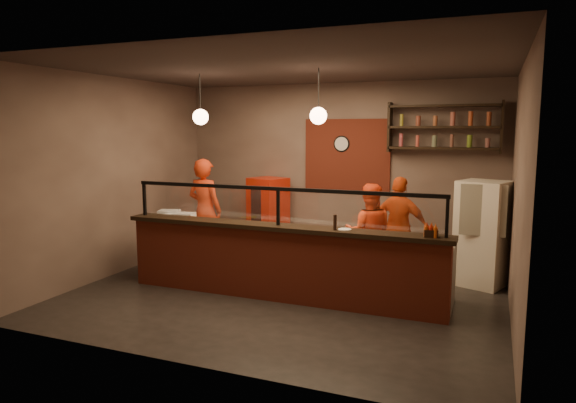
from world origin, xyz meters
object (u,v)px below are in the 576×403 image
at_px(cook_mid, 369,233).
at_px(fridge, 482,234).
at_px(pizza_dough, 300,230).
at_px(condiment_caddy, 431,233).
at_px(cook_left, 205,210).
at_px(pepper_mill, 335,222).
at_px(wall_clock, 342,144).
at_px(cook_right, 399,227).
at_px(red_cooler, 268,216).

distance_m(cook_mid, fridge, 1.70).
distance_m(pizza_dough, condiment_caddy, 2.01).
relative_size(cook_left, pepper_mill, 9.15).
bearing_deg(cook_mid, pizza_dough, 28.59).
height_order(cook_mid, pizza_dough, cook_mid).
xyz_separation_m(wall_clock, cook_left, (-2.15, -1.29, -1.17)).
distance_m(cook_right, pizza_dough, 1.74).
bearing_deg(condiment_caddy, cook_mid, 128.70).
bearing_deg(red_cooler, cook_mid, -6.50).
bearing_deg(cook_right, red_cooler, -5.98).
height_order(fridge, pepper_mill, fridge).
relative_size(cook_left, red_cooler, 1.27).
bearing_deg(red_cooler, fridge, 10.76).
distance_m(cook_mid, pizza_dough, 1.16).
xyz_separation_m(cook_left, red_cooler, (0.80, 0.98, -0.20)).
xyz_separation_m(cook_mid, condiment_caddy, (1.07, -1.34, 0.33)).
distance_m(wall_clock, cook_mid, 2.15).
bearing_deg(wall_clock, cook_right, -38.94).
bearing_deg(red_cooler, cook_right, 5.45).
bearing_deg(cook_right, pepper_mill, 82.36).
relative_size(cook_mid, condiment_caddy, 9.27).
xyz_separation_m(cook_right, fridge, (1.24, 0.04, -0.01)).
distance_m(cook_right, pepper_mill, 1.89).
xyz_separation_m(wall_clock, cook_right, (1.26, -1.02, -1.29)).
xyz_separation_m(cook_mid, pepper_mill, (-0.14, -1.35, 0.39)).
distance_m(cook_mid, condiment_caddy, 1.75).
bearing_deg(cook_mid, cook_right, -147.16).
bearing_deg(red_cooler, condiment_caddy, -16.31).
xyz_separation_m(red_cooler, condiment_caddy, (3.29, -2.48, 0.38)).
distance_m(cook_right, red_cooler, 2.71).
distance_m(fridge, condiment_caddy, 1.91).
height_order(cook_left, pizza_dough, cook_left).
height_order(cook_right, red_cooler, cook_right).
distance_m(wall_clock, pepper_mill, 3.04).
xyz_separation_m(cook_left, pepper_mill, (2.87, -1.51, 0.24)).
height_order(pizza_dough, pepper_mill, pepper_mill).
relative_size(cook_mid, pizza_dough, 2.78).
xyz_separation_m(red_cooler, pepper_mill, (2.07, -2.49, 0.44)).
distance_m(red_cooler, pizza_dough, 2.36).
xyz_separation_m(condiment_caddy, pepper_mill, (-1.22, -0.01, 0.05)).
bearing_deg(pepper_mill, pizza_dough, 141.04).
bearing_deg(fridge, wall_clock, 179.27).
distance_m(pizza_dough, pepper_mill, 0.95).
relative_size(fridge, red_cooler, 1.10).
relative_size(cook_left, fridge, 1.16).
bearing_deg(condiment_caddy, wall_clock, 124.83).
xyz_separation_m(wall_clock, red_cooler, (-1.35, -0.31, -1.37)).
relative_size(pizza_dough, pepper_mill, 2.75).
bearing_deg(pepper_mill, wall_clock, 104.47).
bearing_deg(cook_right, pizza_dough, 53.30).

